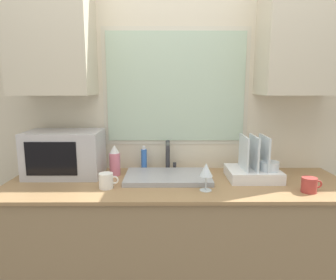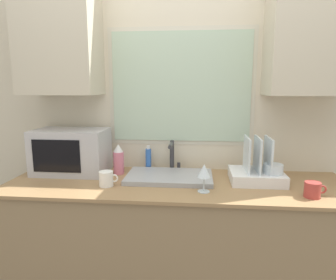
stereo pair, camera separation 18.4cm
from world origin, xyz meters
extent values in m
cube|color=#8C7251|center=(0.00, 0.33, 0.44)|extent=(2.16, 0.65, 0.87)
cube|color=#99754C|center=(0.00, 0.33, 0.88)|extent=(2.19, 0.68, 0.02)
cube|color=beige|center=(0.00, 0.68, 1.30)|extent=(6.00, 0.06, 2.60)
cube|color=beige|center=(0.00, 0.65, 1.49)|extent=(1.04, 0.01, 0.83)
cube|color=#B2CCB2|center=(0.00, 0.65, 1.49)|extent=(0.98, 0.01, 0.77)
cube|color=beige|center=(-0.81, 0.49, 1.84)|extent=(0.51, 0.32, 0.80)
cube|color=beige|center=(0.81, 0.49, 1.84)|extent=(0.51, 0.32, 0.80)
cube|color=#9EA0A5|center=(-0.06, 0.39, 0.91)|extent=(0.56, 0.35, 0.03)
cylinder|color=#333338|center=(-0.06, 0.59, 1.00)|extent=(0.03, 0.03, 0.22)
cylinder|color=#333338|center=(-0.06, 0.51, 1.10)|extent=(0.03, 0.17, 0.03)
cylinder|color=#333338|center=(-0.01, 0.59, 0.92)|extent=(0.02, 0.02, 0.06)
cube|color=#B2B2B7|center=(-0.76, 0.47, 1.05)|extent=(0.50, 0.30, 0.31)
cube|color=black|center=(-0.80, 0.32, 1.05)|extent=(0.32, 0.01, 0.22)
cube|color=white|center=(0.50, 0.39, 0.93)|extent=(0.33, 0.29, 0.07)
cube|color=silver|center=(0.44, 0.39, 1.07)|extent=(0.01, 0.22, 0.22)
cube|color=silver|center=(0.50, 0.39, 1.07)|extent=(0.01, 0.22, 0.22)
cube|color=silver|center=(0.57, 0.39, 1.07)|extent=(0.01, 0.22, 0.22)
cylinder|color=silver|center=(0.60, 0.34, 0.99)|extent=(0.12, 0.12, 0.06)
cylinder|color=#D8728C|center=(-0.42, 0.48, 0.97)|extent=(0.07, 0.07, 0.16)
cone|color=silver|center=(-0.42, 0.48, 1.07)|extent=(0.07, 0.07, 0.05)
cylinder|color=blue|center=(-0.23, 0.59, 0.97)|extent=(0.04, 0.04, 0.16)
cylinder|color=white|center=(-0.23, 0.59, 1.06)|extent=(0.02, 0.02, 0.03)
cylinder|color=white|center=(-0.43, 0.21, 0.94)|extent=(0.09, 0.09, 0.09)
torus|color=white|center=(-0.38, 0.21, 0.94)|extent=(0.05, 0.01, 0.05)
cylinder|color=silver|center=(0.16, 0.16, 0.89)|extent=(0.07, 0.07, 0.00)
cylinder|color=silver|center=(0.16, 0.16, 0.94)|extent=(0.01, 0.01, 0.08)
cone|color=silver|center=(0.16, 0.16, 1.02)|extent=(0.08, 0.08, 0.08)
cylinder|color=#A53833|center=(0.76, 0.13, 0.93)|extent=(0.09, 0.09, 0.09)
torus|color=#A53833|center=(0.81, 0.13, 0.94)|extent=(0.05, 0.01, 0.05)
camera|label=1|loc=(-0.07, -1.52, 1.50)|focal=32.00mm
camera|label=2|loc=(0.12, -1.51, 1.50)|focal=32.00mm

